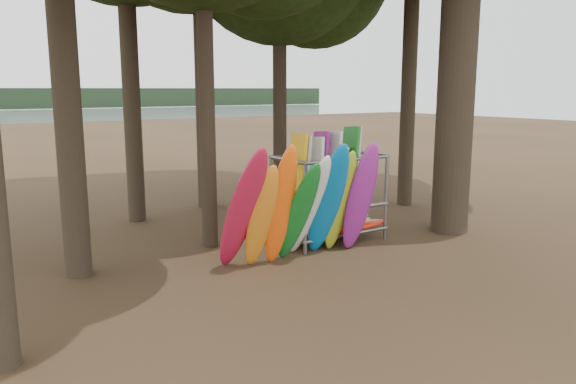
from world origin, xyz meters
TOP-DOWN VIEW (x-y plane):
  - ground at (0.00, 0.00)m, footprint 120.00×120.00m
  - kayak_row at (-0.83, 0.35)m, footprint 3.90×1.86m
  - storage_rack at (0.82, 1.58)m, footprint 3.14×1.61m

SIDE VIEW (x-z plane):
  - ground at x=0.00m, z-range 0.00..0.00m
  - storage_rack at x=0.82m, z-range -0.41..2.50m
  - kayak_row at x=-0.83m, z-range -0.16..2.75m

